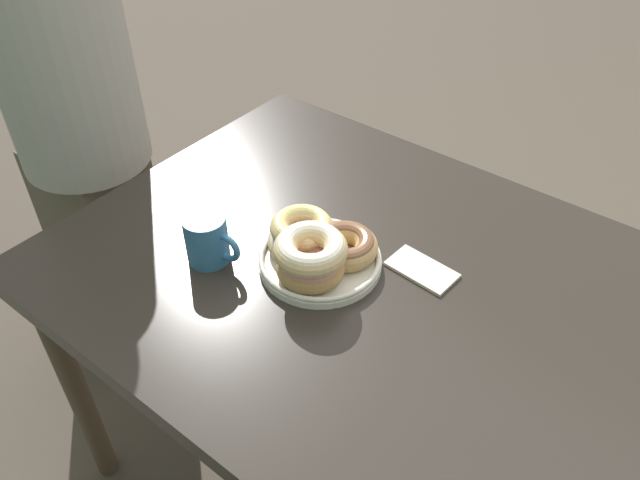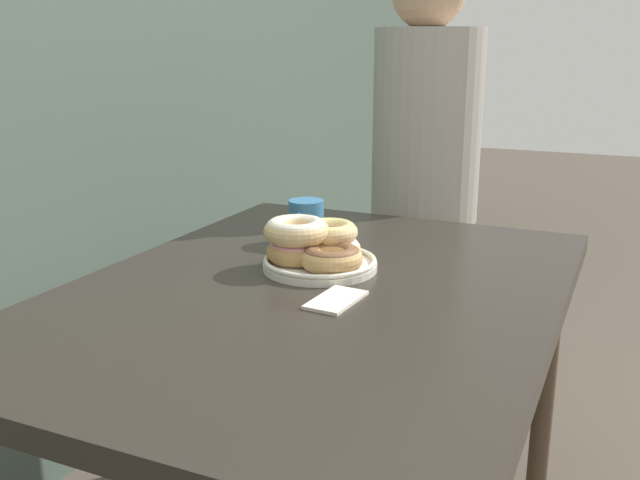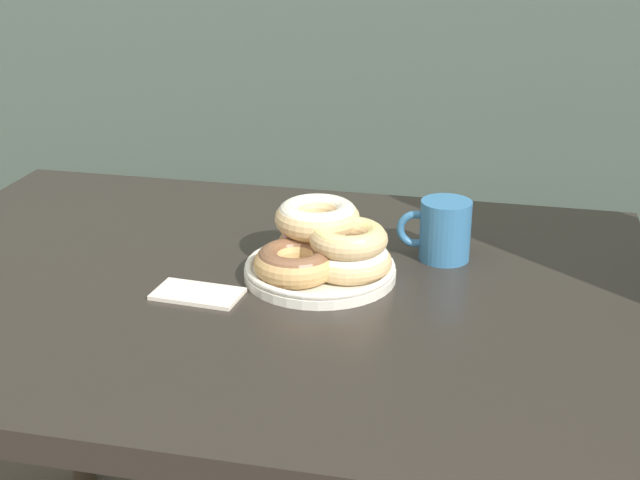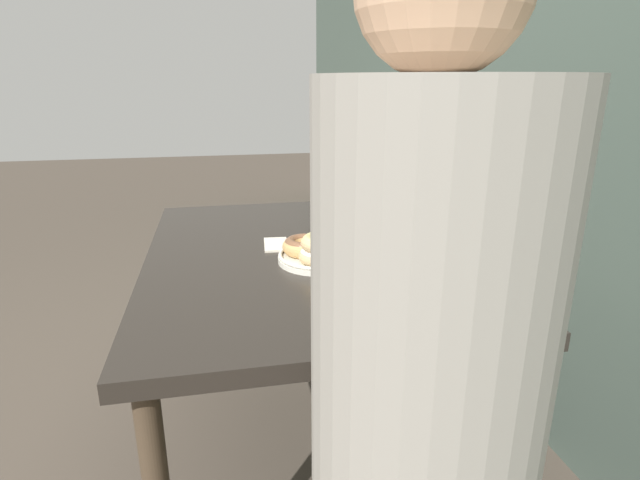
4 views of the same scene
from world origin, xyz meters
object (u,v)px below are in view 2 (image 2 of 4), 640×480
dining_table (315,322)px  napkin (336,300)px  donut_plate (316,247)px  coffee_mug (306,221)px  person_figure (425,199)px

dining_table → napkin: napkin is taller
donut_plate → coffee_mug: 0.20m
donut_plate → person_figure: size_ratio=0.18×
person_figure → napkin: (-0.88, -0.10, 0.00)m
coffee_mug → napkin: size_ratio=0.89×
dining_table → coffee_mug: size_ratio=10.22×
dining_table → person_figure: (0.83, 0.03, 0.07)m
dining_table → donut_plate: 0.16m
donut_plate → person_figure: (0.73, -0.01, -0.04)m
dining_table → donut_plate: (0.10, 0.04, 0.12)m
coffee_mug → napkin: coffee_mug is taller
coffee_mug → dining_table: bearing=-151.4°
dining_table → napkin: bearing=-130.6°
donut_plate → napkin: 0.20m
dining_table → person_figure: size_ratio=0.85×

